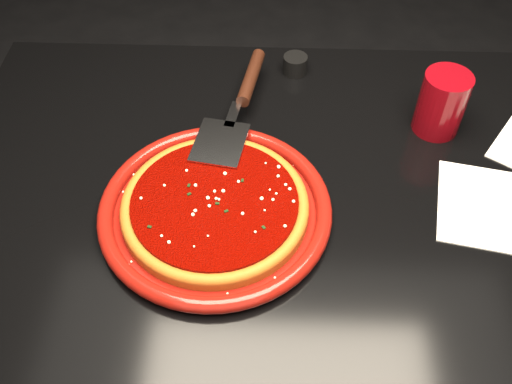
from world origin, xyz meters
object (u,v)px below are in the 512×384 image
plate (215,209)px  ramekin (295,64)px  pizza_server (238,105)px  table (302,319)px  cup (442,103)px

plate → ramekin: ramekin is taller
ramekin → plate: bearing=-109.2°
pizza_server → ramekin: 0.18m
table → plate: (-0.15, -0.03, 0.39)m
table → ramekin: 0.51m
cup → ramekin: cup is taller
table → pizza_server: size_ratio=3.54×
plate → cup: (0.36, 0.21, 0.04)m
table → plate: size_ratio=3.43×
cup → pizza_server: bearing=-179.1°
pizza_server → ramekin: pizza_server is taller
pizza_server → cup: (0.34, 0.01, 0.01)m
pizza_server → plate: bearing=-87.0°
table → cup: size_ratio=10.96×
table → cup: 0.51m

